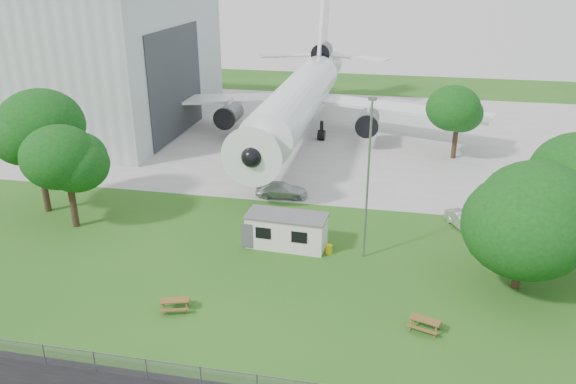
% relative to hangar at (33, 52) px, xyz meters
% --- Properties ---
extents(ground, '(160.00, 160.00, 0.00)m').
position_rel_hangar_xyz_m(ground, '(37.97, -36.00, -9.41)').
color(ground, '#387121').
extents(concrete_apron, '(120.00, 46.00, 0.03)m').
position_rel_hangar_xyz_m(concrete_apron, '(37.97, 2.00, -9.39)').
color(concrete_apron, '#B7B7B2').
rests_on(concrete_apron, ground).
extents(hangar, '(43.00, 31.00, 18.55)m').
position_rel_hangar_xyz_m(hangar, '(0.00, 0.00, 0.00)').
color(hangar, '#B2B7BC').
rests_on(hangar, ground).
extents(airliner, '(46.36, 47.73, 17.69)m').
position_rel_hangar_xyz_m(airliner, '(35.97, -0.14, -4.14)').
color(airliner, white).
rests_on(airliner, ground).
extents(site_cabin, '(6.82, 3.05, 2.62)m').
position_rel_hangar_xyz_m(site_cabin, '(40.18, -29.24, -8.09)').
color(site_cabin, silver).
rests_on(site_cabin, ground).
extents(picnic_west, '(2.16, 1.97, 0.76)m').
position_rel_hangar_xyz_m(picnic_west, '(34.98, -39.20, -9.41)').
color(picnic_west, brown).
rests_on(picnic_west, ground).
extents(picnic_east, '(2.18, 1.99, 0.76)m').
position_rel_hangar_xyz_m(picnic_east, '(50.46, -38.19, -9.41)').
color(picnic_east, brown).
rests_on(picnic_east, ground).
extents(fence, '(58.00, 0.04, 1.30)m').
position_rel_hangar_xyz_m(fence, '(37.97, -45.50, -9.41)').
color(fence, gray).
rests_on(fence, ground).
extents(lamp_mast, '(0.16, 0.16, 12.00)m').
position_rel_hangar_xyz_m(lamp_mast, '(46.17, -29.80, -3.41)').
color(lamp_mast, slate).
rests_on(lamp_mast, ground).
extents(tree_west_big, '(7.60, 7.60, 11.07)m').
position_rel_hangar_xyz_m(tree_west_big, '(18.10, -27.01, -2.15)').
color(tree_west_big, '#382619').
rests_on(tree_west_big, ground).
extents(tree_west_small, '(6.09, 6.09, 8.71)m').
position_rel_hangar_xyz_m(tree_west_small, '(22.21, -29.33, -3.76)').
color(tree_west_small, '#382619').
rests_on(tree_west_small, ground).
extents(tree_east_front, '(8.06, 8.06, 9.24)m').
position_rel_hangar_xyz_m(tree_east_front, '(56.60, -32.08, -4.21)').
color(tree_east_front, '#382619').
rests_on(tree_east_front, ground).
extents(tree_far_apron, '(6.02, 6.02, 8.67)m').
position_rel_hangar_xyz_m(tree_far_apron, '(54.30, -4.98, -3.76)').
color(tree_far_apron, '#382619').
rests_on(tree_far_apron, ground).
extents(car_ne_hatch, '(3.79, 4.62, 1.48)m').
position_rel_hangar_xyz_m(car_ne_hatch, '(60.86, -25.13, -8.67)').
color(car_ne_hatch, maroon).
rests_on(car_ne_hatch, ground).
extents(car_ne_sedan, '(3.08, 4.20, 1.32)m').
position_rel_hangar_xyz_m(car_ne_sedan, '(53.91, -23.35, -8.75)').
color(car_ne_sedan, '#A8AAAF').
rests_on(car_ne_sedan, ground).
extents(car_apron_van, '(5.01, 2.42, 1.41)m').
position_rel_hangar_xyz_m(car_apron_van, '(37.74, -19.84, -8.70)').
color(car_apron_van, '#B3B6BA').
rests_on(car_apron_van, ground).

